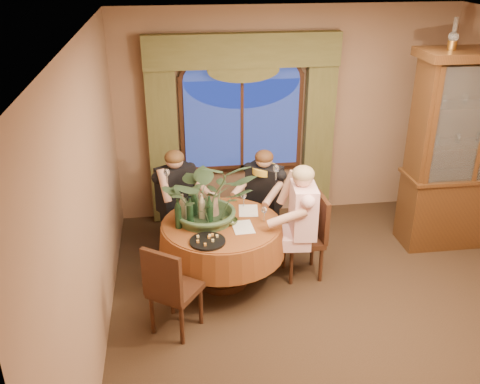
{
  "coord_description": "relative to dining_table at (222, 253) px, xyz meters",
  "views": [
    {
      "loc": [
        -1.54,
        -4.23,
        3.47
      ],
      "look_at": [
        -0.85,
        0.8,
        1.1
      ],
      "focal_mm": 40.0,
      "sensor_mm": 36.0,
      "label": 1
    }
  ],
  "objects": [
    {
      "name": "floor",
      "position": [
        1.05,
        -0.8,
        -0.38
      ],
      "size": [
        5.0,
        5.0,
        0.0
      ],
      "primitive_type": "plane",
      "color": "black",
      "rests_on": "ground"
    },
    {
      "name": "wall_back",
      "position": [
        1.05,
        1.7,
        1.02
      ],
      "size": [
        4.5,
        0.0,
        4.5
      ],
      "primitive_type": "plane",
      "rotation": [
        1.57,
        0.0,
        0.0
      ],
      "color": "#846147",
      "rests_on": "ground"
    },
    {
      "name": "ceiling",
      "position": [
        1.05,
        -0.8,
        2.42
      ],
      "size": [
        5.0,
        5.0,
        0.0
      ],
      "primitive_type": "plane",
      "rotation": [
        3.14,
        0.0,
        0.0
      ],
      "color": "white",
      "rests_on": "wall_back"
    },
    {
      "name": "window",
      "position": [
        0.45,
        1.63,
        0.92
      ],
      "size": [
        1.62,
        0.1,
        1.32
      ],
      "primitive_type": null,
      "color": "navy",
      "rests_on": "wall_back"
    },
    {
      "name": "arched_transom",
      "position": [
        0.45,
        1.63,
        1.71
      ],
      "size": [
        1.6,
        0.06,
        0.44
      ],
      "primitive_type": null,
      "color": "navy",
      "rests_on": "wall_back"
    },
    {
      "name": "drapery_left",
      "position": [
        -0.58,
        1.58,
        0.8
      ],
      "size": [
        0.38,
        0.14,
        2.32
      ],
      "primitive_type": "cube",
      "color": "#4B4B23",
      "rests_on": "floor"
    },
    {
      "name": "drapery_right",
      "position": [
        1.48,
        1.58,
        0.8
      ],
      "size": [
        0.38,
        0.14,
        2.32
      ],
      "primitive_type": "cube",
      "color": "#4B4B23",
      "rests_on": "floor"
    },
    {
      "name": "swag_valance",
      "position": [
        0.45,
        1.55,
        1.9
      ],
      "size": [
        2.45,
        0.16,
        0.42
      ],
      "primitive_type": null,
      "color": "#4B4B23",
      "rests_on": "wall_back"
    },
    {
      "name": "dining_table",
      "position": [
        0.0,
        0.0,
        0.0
      ],
      "size": [
        1.48,
        1.48,
        0.75
      ],
      "primitive_type": "cylinder",
      "rotation": [
        0.0,
        0.0,
        0.08
      ],
      "color": "maroon",
      "rests_on": "floor"
    },
    {
      "name": "china_cabinet",
      "position": [
        3.02,
        0.52,
        0.83
      ],
      "size": [
        1.49,
        0.59,
        2.42
      ],
      "primitive_type": "cube",
      "color": "#372011",
      "rests_on": "floor"
    },
    {
      "name": "oil_lamp_left",
      "position": [
        2.59,
        0.52,
        2.21
      ],
      "size": [
        0.11,
        0.11,
        0.34
      ],
      "primitive_type": null,
      "color": "#A5722D",
      "rests_on": "china_cabinet"
    },
    {
      "name": "chair_right",
      "position": [
        0.92,
        0.03,
        0.1
      ],
      "size": [
        0.43,
        0.43,
        0.96
      ],
      "primitive_type": "cube",
      "rotation": [
        0.0,
        0.0,
        -4.68
      ],
      "color": "black",
      "rests_on": "floor"
    },
    {
      "name": "chair_back_right",
      "position": [
        0.56,
        0.83,
        0.1
      ],
      "size": [
        0.58,
        0.58,
        0.96
      ],
      "primitive_type": "cube",
      "rotation": [
        0.0,
        0.0,
        -3.74
      ],
      "color": "black",
      "rests_on": "floor"
    },
    {
      "name": "chair_back",
      "position": [
        -0.32,
        0.82,
        0.1
      ],
      "size": [
        0.54,
        0.54,
        0.96
      ],
      "primitive_type": "cube",
      "rotation": [
        0.0,
        0.0,
        -2.77
      ],
      "color": "black",
      "rests_on": "floor"
    },
    {
      "name": "chair_front_left",
      "position": [
        -0.53,
        -0.74,
        0.1
      ],
      "size": [
        0.59,
        0.59,
        0.96
      ],
      "primitive_type": "cube",
      "rotation": [
        0.0,
        0.0,
        -0.62
      ],
      "color": "black",
      "rests_on": "floor"
    },
    {
      "name": "person_pink",
      "position": [
        0.87,
        -0.07,
        0.32
      ],
      "size": [
        0.49,
        0.53,
        1.39
      ],
      "primitive_type": null,
      "rotation": [
        0.0,
        0.0,
        1.5
      ],
      "color": "#F6C0C4",
      "rests_on": "floor"
    },
    {
      "name": "person_back",
      "position": [
        -0.47,
        0.76,
        0.29
      ],
      "size": [
        0.63,
        0.62,
        1.33
      ],
      "primitive_type": null,
      "rotation": [
        0.0,
        0.0,
        -2.58
      ],
      "color": "black",
      "rests_on": "floor"
    },
    {
      "name": "person_scarf",
      "position": [
        0.59,
        0.72,
        0.27
      ],
      "size": [
        0.62,
        0.62,
        1.29
      ],
      "primitive_type": null,
      "rotation": [
        0.0,
        0.0,
        -3.83
      ],
      "color": "black",
      "rests_on": "floor"
    },
    {
      "name": "stoneware_vase",
      "position": [
        -0.08,
        0.15,
        0.51
      ],
      "size": [
        0.15,
        0.15,
        0.27
      ],
      "primitive_type": null,
      "color": "#92735F",
      "rests_on": "dining_table"
    },
    {
      "name": "centerpiece_plant",
      "position": [
        -0.12,
        0.1,
        1.01
      ],
      "size": [
        0.99,
        1.1,
        0.86
      ],
      "primitive_type": "imported",
      "color": "#3C5C39",
      "rests_on": "dining_table"
    },
    {
      "name": "olive_bowl",
      "position": [
        0.09,
        -0.04,
        0.4
      ],
      "size": [
        0.16,
        0.16,
        0.05
      ],
      "primitive_type": "imported",
      "color": "#42522B",
      "rests_on": "dining_table"
    },
    {
      "name": "cheese_platter",
      "position": [
        -0.18,
        -0.4,
        0.39
      ],
      "size": [
        0.36,
        0.36,
        0.02
      ],
      "primitive_type": "cylinder",
      "color": "black",
      "rests_on": "dining_table"
    },
    {
      "name": "wine_bottle_0",
      "position": [
        -0.4,
        0.07,
        0.54
      ],
      "size": [
        0.07,
        0.07,
        0.33
      ],
      "primitive_type": "cylinder",
      "color": "tan",
      "rests_on": "dining_table"
    },
    {
      "name": "wine_bottle_1",
      "position": [
        -0.28,
        0.16,
        0.54
      ],
      "size": [
        0.07,
        0.07,
        0.33
      ],
      "primitive_type": "cylinder",
      "color": "black",
      "rests_on": "dining_table"
    },
    {
      "name": "wine_bottle_2",
      "position": [
        -0.33,
        -0.03,
        0.54
      ],
      "size": [
        0.07,
        0.07,
        0.33
      ],
      "primitive_type": "cylinder",
      "color": "black",
      "rests_on": "dining_table"
    },
    {
      "name": "wine_bottle_3",
      "position": [
        -0.13,
        -0.02,
        0.54
      ],
      "size": [
        0.07,
        0.07,
        0.33
      ],
      "primitive_type": "cylinder",
      "color": "black",
      "rests_on": "dining_table"
    },
    {
      "name": "wine_bottle_4",
      "position": [
        -0.46,
        -0.05,
        0.54
      ],
      "size": [
        0.07,
        0.07,
        0.33
      ],
      "primitive_type": "cylinder",
      "color": "black",
      "rests_on": "dining_table"
    },
    {
      "name": "wine_bottle_5",
      "position": [
        -0.2,
        0.05,
        0.54
      ],
      "size": [
        0.07,
        0.07,
        0.33
      ],
      "primitive_type": "cylinder",
      "color": "tan",
      "rests_on": "dining_table"
    },
    {
      "name": "tasting_paper_0",
      "position": [
        0.21,
        -0.14,
        0.38
      ],
      "size": [
        0.23,
        0.31,
        0.0
      ],
      "primitive_type": "cube",
      "rotation": [
        0.0,
        0.0,
        0.05
      ],
      "color": "white",
      "rests_on": "dining_table"
    },
    {
      "name": "tasting_paper_1",
      "position": [
        0.33,
        0.23,
        0.38
      ],
      "size": [
        0.25,
        0.32,
        0.0
      ],
      "primitive_type": "cube",
      "rotation": [
        0.0,
        0.0,
        -0.12
      ],
      "color": "white",
      "rests_on": "dining_table"
    },
    {
      "name": "wine_glass_person_pink",
      "position": [
        0.46,
        -0.03,
        0.46
      ],
      "size": [
        0.07,
        0.07,
        0.18
      ],
      "primitive_type": null,
      "color": "silver",
      "rests_on": "dining_table"
    },
    {
      "name": "wine_glass_person_back",
      "position": [
        -0.24,
        0.39,
        0.46
      ],
      "size": [
        0.07,
        0.07,
        0.18
      ],
      "primitive_type": null,
      "color": "silver",
      "rests_on": "dining_table"
    },
    {
      "name": "wine_glass_person_scarf",
      "position": [
        0.29,
        0.35,
        0.46
      ],
      "size": [
        0.07,
        0.07,
        0.18
      ],
      "primitive_type": null,
      "color": "silver",
      "rests_on": "dining_table"
    }
  ]
}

